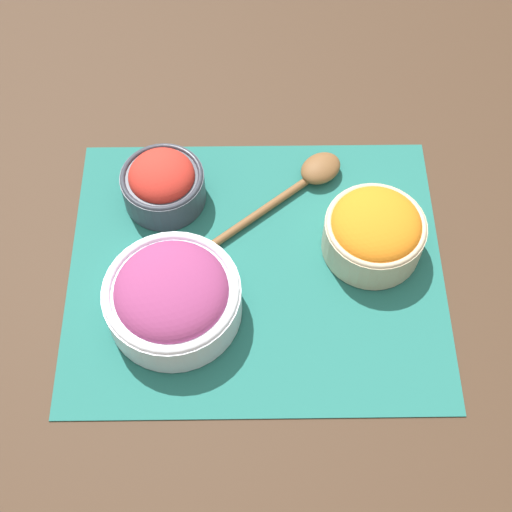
# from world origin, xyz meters

# --- Properties ---
(ground_plane) EXTENTS (3.00, 3.00, 0.00)m
(ground_plane) POSITION_xyz_m (0.00, 0.00, 0.00)
(ground_plane) COLOR #422D1E
(placemat) EXTENTS (0.53, 0.44, 0.00)m
(placemat) POSITION_xyz_m (0.00, 0.00, 0.00)
(placemat) COLOR #236B60
(placemat) RESTS_ON ground_plane
(tomato_bowl) EXTENTS (0.12, 0.12, 0.08)m
(tomato_bowl) POSITION_xyz_m (0.13, -0.12, 0.04)
(tomato_bowl) COLOR #333842
(tomato_bowl) RESTS_ON placemat
(onion_bowl) EXTENTS (0.18, 0.18, 0.09)m
(onion_bowl) POSITION_xyz_m (0.11, 0.07, 0.05)
(onion_bowl) COLOR silver
(onion_bowl) RESTS_ON placemat
(carrot_bowl) EXTENTS (0.14, 0.14, 0.08)m
(carrot_bowl) POSITION_xyz_m (-0.16, -0.03, 0.05)
(carrot_bowl) COLOR beige
(carrot_bowl) RESTS_ON placemat
(wooden_spoon) EXTENTS (0.22, 0.18, 0.03)m
(wooden_spoon) POSITION_xyz_m (-0.08, -0.14, 0.02)
(wooden_spoon) COLOR brown
(wooden_spoon) RESTS_ON placemat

